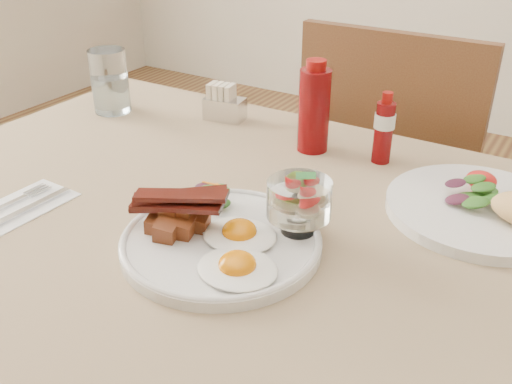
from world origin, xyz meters
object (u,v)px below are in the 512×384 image
at_px(main_plate, 221,243).
at_px(hot_sauce_bottle, 384,129).
at_px(second_plate, 493,208).
at_px(ketchup_bottle, 314,109).
at_px(water_glass, 110,85).
at_px(sugar_caddy, 224,105).
at_px(table, 257,273).
at_px(chair_far, 393,183).
at_px(fruit_cup, 299,199).

xyz_separation_m(main_plate, hot_sauce_bottle, (0.09, 0.38, 0.06)).
distance_m(second_plate, ketchup_bottle, 0.36).
bearing_deg(water_glass, main_plate, -31.82).
height_order(ketchup_bottle, sugar_caddy, ketchup_bottle).
xyz_separation_m(table, second_plate, (0.29, 0.20, 0.11)).
xyz_separation_m(table, chair_far, (0.00, 0.66, -0.14)).
distance_m(chair_far, main_plate, 0.78).
bearing_deg(fruit_cup, ketchup_bottle, 112.97).
distance_m(fruit_cup, ketchup_bottle, 0.32).
bearing_deg(water_glass, sugar_caddy, 20.36).
xyz_separation_m(hot_sauce_bottle, water_glass, (-0.60, -0.06, -0.00)).
bearing_deg(main_plate, chair_far, 89.03).
bearing_deg(ketchup_bottle, main_plate, -83.46).
relative_size(second_plate, sugar_caddy, 3.29).
bearing_deg(chair_far, second_plate, -57.76).
relative_size(chair_far, water_glass, 6.81).
bearing_deg(main_plate, ketchup_bottle, 96.54).
bearing_deg(ketchup_bottle, hot_sauce_bottle, 7.56).
bearing_deg(second_plate, table, -145.51).
xyz_separation_m(fruit_cup, hot_sauce_bottle, (0.01, 0.31, -0.00)).
height_order(table, main_plate, main_plate).
relative_size(fruit_cup, sugar_caddy, 1.01).
height_order(table, chair_far, chair_far).
bearing_deg(table, second_plate, 34.49).
xyz_separation_m(sugar_caddy, water_glass, (-0.24, -0.09, 0.03)).
relative_size(chair_far, hot_sauce_bottle, 7.08).
distance_m(main_plate, water_glass, 0.60).
distance_m(hot_sauce_bottle, sugar_caddy, 0.36).
distance_m(second_plate, hot_sauce_bottle, 0.24).
height_order(second_plate, water_glass, water_glass).
bearing_deg(ketchup_bottle, chair_far, 81.77).
bearing_deg(second_plate, chair_far, 122.24).
bearing_deg(second_plate, ketchup_bottle, 165.79).
distance_m(fruit_cup, second_plate, 0.31).
xyz_separation_m(ketchup_bottle, hot_sauce_bottle, (0.13, 0.02, -0.02)).
relative_size(table, hot_sauce_bottle, 10.13).
height_order(ketchup_bottle, water_glass, ketchup_bottle).
xyz_separation_m(fruit_cup, second_plate, (0.22, 0.20, -0.05)).
bearing_deg(sugar_caddy, main_plate, -64.40).
xyz_separation_m(chair_far, hot_sauce_bottle, (0.08, -0.36, 0.29)).
xyz_separation_m(second_plate, sugar_caddy, (-0.58, 0.13, 0.01)).
bearing_deg(chair_far, fruit_cup, -84.05).
xyz_separation_m(chair_far, water_glass, (-0.52, -0.42, 0.29)).
relative_size(main_plate, sugar_caddy, 3.10).
distance_m(chair_far, fruit_cup, 0.73).
bearing_deg(hot_sauce_bottle, fruit_cup, -91.20).
xyz_separation_m(hot_sauce_bottle, sugar_caddy, (-0.36, 0.02, -0.03)).
xyz_separation_m(chair_far, ketchup_bottle, (-0.05, -0.38, 0.31)).
height_order(main_plate, second_plate, second_plate).
bearing_deg(fruit_cup, main_plate, -138.59).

